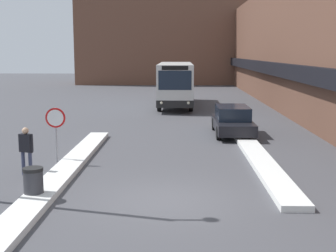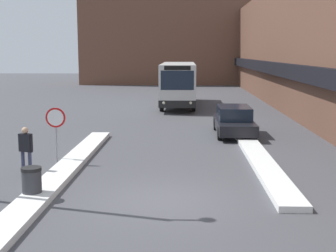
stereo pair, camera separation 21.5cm
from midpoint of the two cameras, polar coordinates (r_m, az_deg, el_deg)
ground_plane at (r=13.69m, az=-0.94°, el=-9.03°), size 160.00×160.00×0.00m
building_row_right at (r=38.20m, az=15.87°, el=9.42°), size 5.50×60.00×9.50m
building_backdrop_far at (r=64.19m, az=0.87°, el=11.39°), size 26.00×8.00×13.80m
snow_bank_left at (r=17.07m, az=-12.74°, el=-5.24°), size 0.90×14.46×0.20m
snow_bank_right at (r=18.24m, az=11.04°, el=-4.28°), size 0.90×11.01×0.19m
city_bus at (r=36.94m, az=0.75°, el=5.28°), size 2.58×10.86×3.36m
parked_car_front at (r=24.37m, az=7.62°, el=0.69°), size 1.88×4.80×1.47m
stop_sign at (r=18.23m, az=-13.87°, el=0.30°), size 0.76×0.08×2.16m
pedestrian at (r=16.88m, az=-17.27°, el=-2.42°), size 0.52×0.34×1.69m
trash_bin at (r=14.17m, az=-16.50°, el=-6.75°), size 0.59×0.59×0.95m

